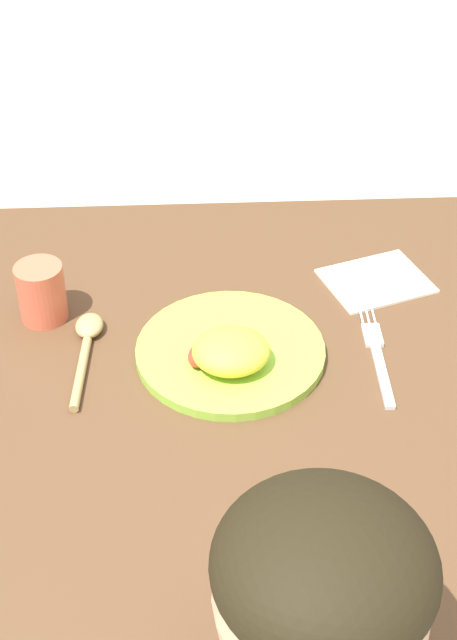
{
  "coord_description": "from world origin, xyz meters",
  "views": [
    {
      "loc": [
        -0.04,
        -0.84,
        1.48
      ],
      "look_at": [
        0.01,
        0.07,
        0.76
      ],
      "focal_mm": 48.41,
      "sensor_mm": 36.0,
      "label": 1
    }
  ],
  "objects_px": {
    "plate": "(230,351)",
    "spoon": "(87,341)",
    "fork": "(377,355)",
    "drinking_cup": "(42,292)"
  },
  "relations": [
    {
      "from": "fork",
      "to": "drinking_cup",
      "type": "height_order",
      "value": "drinking_cup"
    },
    {
      "from": "drinking_cup",
      "to": "spoon",
      "type": "bearing_deg",
      "value": -46.86
    },
    {
      "from": "plate",
      "to": "spoon",
      "type": "height_order",
      "value": "plate"
    },
    {
      "from": "plate",
      "to": "drinking_cup",
      "type": "distance_m",
      "value": 0.27
    },
    {
      "from": "fork",
      "to": "drinking_cup",
      "type": "bearing_deg",
      "value": 77.67
    },
    {
      "from": "fork",
      "to": "spoon",
      "type": "xyz_separation_m",
      "value": [
        -0.38,
        0.04,
        0.01
      ]
    },
    {
      "from": "plate",
      "to": "spoon",
      "type": "xyz_separation_m",
      "value": [
        -0.19,
        0.04,
        -0.01
      ]
    },
    {
      "from": "drinking_cup",
      "to": "fork",
      "type": "bearing_deg",
      "value": -13.62
    },
    {
      "from": "fork",
      "to": "spoon",
      "type": "height_order",
      "value": "spoon"
    },
    {
      "from": "plate",
      "to": "spoon",
      "type": "relative_size",
      "value": 1.35
    }
  ]
}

